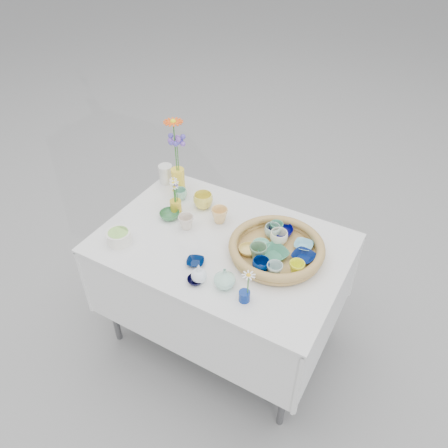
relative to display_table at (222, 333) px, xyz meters
The scene contains 34 objects.
ground 0.00m from the display_table, ahead, with size 80.00×80.00×0.00m, color gray.
display_table is the anchor object (origin of this frame).
wicker_tray 0.85m from the display_table, 10.12° to the left, with size 0.47×0.47×0.08m, color #A07B4E, non-canonical shape.
tray_ceramic_0 0.86m from the display_table, 37.68° to the left, with size 0.13×0.13×0.04m, color #030455.
tray_ceramic_1 0.90m from the display_table, ahead, with size 0.11×0.11×0.03m, color #05164F.
tray_ceramic_2 0.92m from the display_table, ahead, with size 0.07×0.07×0.07m, color yellow.
tray_ceramic_3 0.85m from the display_table, ahead, with size 0.14×0.14×0.03m, color #357859.
tray_ceramic_4 0.85m from the display_table, ahead, with size 0.09×0.09×0.08m, color #5B825D.
tray_ceramic_5 0.82m from the display_table, 12.94° to the left, with size 0.08×0.08×0.03m, color #86D8B7.
tray_ceramic_6 0.86m from the display_table, 35.21° to the left, with size 0.08×0.08×0.07m, color #AACBBD.
tray_ceramic_7 0.87m from the display_table, 24.40° to the left, with size 0.09×0.09×0.07m, color white.
tray_ceramic_8 0.89m from the display_table, 21.36° to the left, with size 0.09×0.09×0.02m, color #6CB4CA.
tray_ceramic_9 0.87m from the display_table, 21.12° to the right, with size 0.08×0.08×0.07m, color #001B5C.
tray_ceramic_10 0.81m from the display_table, ahead, with size 0.10×0.10×0.03m, color #F0C962.
tray_ceramic_11 0.89m from the display_table, 16.87° to the right, with size 0.08×0.08×0.07m, color #9DB9B2.
tray_ceramic_12 0.86m from the display_table, 39.92° to the left, with size 0.07×0.07×0.06m, color #41916E.
loose_ceramic_0 0.87m from the display_table, 139.31° to the left, with size 0.11×0.11×0.09m, color #E9D84E.
loose_ceramic_1 0.82m from the display_table, 124.44° to the left, with size 0.09×0.09×0.08m, color #F5C575.
loose_ceramic_2 0.86m from the display_table, behind, with size 0.11×0.11×0.03m, color #347341.
loose_ceramic_3 0.83m from the display_table, behind, with size 0.08×0.08×0.08m, color beige.
loose_ceramic_4 0.80m from the display_table, 99.54° to the right, with size 0.09×0.09×0.02m, color #00133D.
loose_ceramic_5 0.92m from the display_table, 152.14° to the left, with size 0.08×0.08×0.06m, color #81C3A5.
loose_ceramic_6 0.83m from the display_table, 84.10° to the right, with size 0.08×0.08×0.02m, color black.
fluted_bowl 0.96m from the display_table, 150.48° to the right, with size 0.12×0.12×0.06m, color white, non-canonical shape.
bud_vase_paleblue 0.87m from the display_table, 81.31° to the right, with size 0.07×0.07×0.11m, color white, non-canonical shape.
bud_vase_seafoam 0.87m from the display_table, 58.01° to the right, with size 0.10×0.10×0.10m, color #AAE3C8.
bud_vase_cobalt 0.89m from the display_table, 45.97° to the right, with size 0.05×0.05×0.05m, color navy.
single_daisy 0.96m from the display_table, 44.22° to the right, with size 0.07×0.07×0.13m, color white, non-canonical shape.
tall_vase_yellow 0.99m from the display_table, 148.77° to the left, with size 0.08×0.08×0.15m, color yellow.
gerbera 1.18m from the display_table, 149.31° to the left, with size 0.12×0.12×0.32m, color #FA5110, non-canonical shape.
hydrangea 1.13m from the display_table, 148.36° to the left, with size 0.07×0.07×0.26m, color #5447BF, non-canonical shape.
white_pitcher 1.05m from the display_table, 151.24° to the left, with size 0.12×0.08×0.11m, color silver, non-canonical shape.
daisy_cup 0.88m from the display_table, 163.99° to the left, with size 0.06×0.06×0.07m, color gold.
daisy_posy 0.97m from the display_table, 164.99° to the left, with size 0.08×0.08×0.13m, color white, non-canonical shape.
Camera 1 is at (0.84, -1.46, 2.25)m, focal length 35.00 mm.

